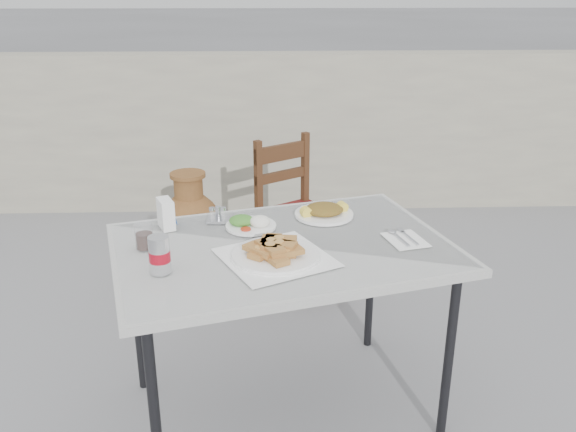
{
  "coord_description": "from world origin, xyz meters",
  "views": [
    {
      "loc": [
        -0.08,
        -2.15,
        1.7
      ],
      "look_at": [
        0.0,
        0.02,
        0.86
      ],
      "focal_mm": 38.0,
      "sensor_mm": 36.0,
      "label": 1
    }
  ],
  "objects_px": {
    "salad_rice_plate": "(250,223)",
    "cafe_table": "(283,257)",
    "terracotta_urn": "(191,233)",
    "pide_plate": "(276,249)",
    "chair": "(295,213)",
    "napkin_holder": "(166,214)",
    "cola_glass": "(144,237)",
    "condiment_caddy": "(218,216)",
    "salad_chopped_plate": "(324,211)",
    "soda_can": "(160,255)"
  },
  "relations": [
    {
      "from": "pide_plate",
      "to": "chair",
      "type": "bearing_deg",
      "value": 83.94
    },
    {
      "from": "cafe_table",
      "to": "pide_plate",
      "type": "bearing_deg",
      "value": -103.87
    },
    {
      "from": "salad_chopped_plate",
      "to": "condiment_caddy",
      "type": "relative_size",
      "value": 2.61
    },
    {
      "from": "cafe_table",
      "to": "napkin_holder",
      "type": "relative_size",
      "value": 12.01
    },
    {
      "from": "chair",
      "to": "terracotta_urn",
      "type": "relative_size",
      "value": 1.28
    },
    {
      "from": "cafe_table",
      "to": "soda_can",
      "type": "bearing_deg",
      "value": -152.45
    },
    {
      "from": "condiment_caddy",
      "to": "pide_plate",
      "type": "bearing_deg",
      "value": -57.75
    },
    {
      "from": "chair",
      "to": "salad_chopped_plate",
      "type": "bearing_deg",
      "value": -118.54
    },
    {
      "from": "salad_chopped_plate",
      "to": "pide_plate",
      "type": "bearing_deg",
      "value": -117.39
    },
    {
      "from": "cafe_table",
      "to": "chair",
      "type": "distance_m",
      "value": 1.18
    },
    {
      "from": "pide_plate",
      "to": "cola_glass",
      "type": "bearing_deg",
      "value": 167.81
    },
    {
      "from": "salad_chopped_plate",
      "to": "soda_can",
      "type": "bearing_deg",
      "value": -139.93
    },
    {
      "from": "terracotta_urn",
      "to": "salad_rice_plate",
      "type": "bearing_deg",
      "value": -69.85
    },
    {
      "from": "terracotta_urn",
      "to": "napkin_holder",
      "type": "bearing_deg",
      "value": -87.69
    },
    {
      "from": "condiment_caddy",
      "to": "chair",
      "type": "height_order",
      "value": "chair"
    },
    {
      "from": "salad_rice_plate",
      "to": "condiment_caddy",
      "type": "distance_m",
      "value": 0.15
    },
    {
      "from": "pide_plate",
      "to": "napkin_holder",
      "type": "height_order",
      "value": "napkin_holder"
    },
    {
      "from": "napkin_holder",
      "to": "terracotta_urn",
      "type": "height_order",
      "value": "napkin_holder"
    },
    {
      "from": "soda_can",
      "to": "condiment_caddy",
      "type": "bearing_deg",
      "value": 70.63
    },
    {
      "from": "soda_can",
      "to": "terracotta_urn",
      "type": "relative_size",
      "value": 0.19
    },
    {
      "from": "soda_can",
      "to": "chair",
      "type": "bearing_deg",
      "value": 68.86
    },
    {
      "from": "salad_chopped_plate",
      "to": "terracotta_urn",
      "type": "bearing_deg",
      "value": 126.99
    },
    {
      "from": "pide_plate",
      "to": "soda_can",
      "type": "bearing_deg",
      "value": -165.8
    },
    {
      "from": "salad_rice_plate",
      "to": "cola_glass",
      "type": "xyz_separation_m",
      "value": [
        -0.39,
        -0.19,
        0.02
      ]
    },
    {
      "from": "cola_glass",
      "to": "salad_chopped_plate",
      "type": "bearing_deg",
      "value": 23.69
    },
    {
      "from": "cola_glass",
      "to": "napkin_holder",
      "type": "xyz_separation_m",
      "value": [
        0.05,
        0.2,
        0.02
      ]
    },
    {
      "from": "salad_rice_plate",
      "to": "napkin_holder",
      "type": "xyz_separation_m",
      "value": [
        -0.34,
        0.01,
        0.04
      ]
    },
    {
      "from": "cola_glass",
      "to": "condiment_caddy",
      "type": "xyz_separation_m",
      "value": [
        0.26,
        0.26,
        -0.02
      ]
    },
    {
      "from": "salad_rice_plate",
      "to": "cola_glass",
      "type": "height_order",
      "value": "cola_glass"
    },
    {
      "from": "cafe_table",
      "to": "terracotta_urn",
      "type": "bearing_deg",
      "value": 112.75
    },
    {
      "from": "cafe_table",
      "to": "chair",
      "type": "relative_size",
      "value": 1.65
    },
    {
      "from": "cafe_table",
      "to": "napkin_holder",
      "type": "xyz_separation_m",
      "value": [
        -0.46,
        0.18,
        0.11
      ]
    },
    {
      "from": "soda_can",
      "to": "napkin_holder",
      "type": "height_order",
      "value": "soda_can"
    },
    {
      "from": "salad_rice_plate",
      "to": "chair",
      "type": "distance_m",
      "value": 1.06
    },
    {
      "from": "cafe_table",
      "to": "salad_rice_plate",
      "type": "xyz_separation_m",
      "value": [
        -0.13,
        0.17,
        0.07
      ]
    },
    {
      "from": "salad_rice_plate",
      "to": "salad_chopped_plate",
      "type": "height_order",
      "value": "salad_chopped_plate"
    },
    {
      "from": "pide_plate",
      "to": "napkin_holder",
      "type": "distance_m",
      "value": 0.53
    },
    {
      "from": "cafe_table",
      "to": "salad_rice_plate",
      "type": "distance_m",
      "value": 0.23
    },
    {
      "from": "soda_can",
      "to": "cafe_table",
      "type": "bearing_deg",
      "value": 27.55
    },
    {
      "from": "salad_chopped_plate",
      "to": "napkin_holder",
      "type": "xyz_separation_m",
      "value": [
        -0.65,
        -0.11,
        0.04
      ]
    },
    {
      "from": "chair",
      "to": "terracotta_urn",
      "type": "xyz_separation_m",
      "value": [
        -0.61,
        0.06,
        -0.14
      ]
    },
    {
      "from": "salad_rice_plate",
      "to": "salad_chopped_plate",
      "type": "relative_size",
      "value": 0.82
    },
    {
      "from": "cola_glass",
      "to": "terracotta_urn",
      "type": "distance_m",
      "value": 1.32
    },
    {
      "from": "condiment_caddy",
      "to": "napkin_holder",
      "type": "bearing_deg",
      "value": -162.52
    },
    {
      "from": "salad_rice_plate",
      "to": "terracotta_urn",
      "type": "bearing_deg",
      "value": 110.15
    },
    {
      "from": "pide_plate",
      "to": "soda_can",
      "type": "distance_m",
      "value": 0.41
    },
    {
      "from": "cafe_table",
      "to": "salad_rice_plate",
      "type": "bearing_deg",
      "value": 126.15
    },
    {
      "from": "salad_chopped_plate",
      "to": "chair",
      "type": "xyz_separation_m",
      "value": [
        -0.08,
        0.86,
        -0.33
      ]
    },
    {
      "from": "salad_rice_plate",
      "to": "cola_glass",
      "type": "distance_m",
      "value": 0.43
    },
    {
      "from": "salad_rice_plate",
      "to": "cafe_table",
      "type": "bearing_deg",
      "value": -53.85
    }
  ]
}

